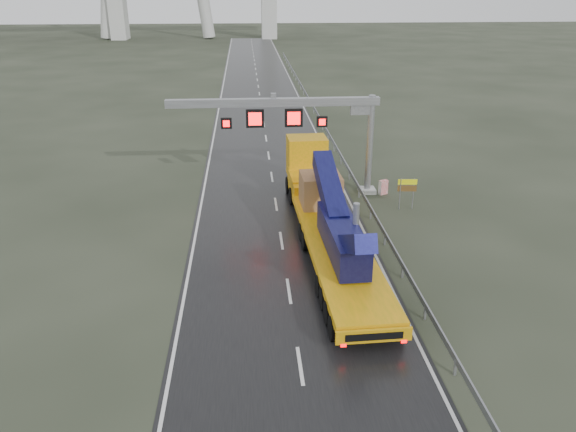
{
  "coord_description": "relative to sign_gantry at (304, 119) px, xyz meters",
  "views": [
    {
      "loc": [
        -1.9,
        -20.66,
        14.53
      ],
      "look_at": [
        0.12,
        6.25,
        3.2
      ],
      "focal_mm": 35.0,
      "sensor_mm": 36.0,
      "label": 1
    }
  ],
  "objects": [
    {
      "name": "exit_sign_pair",
      "position": [
        6.75,
        -3.52,
        -4.06
      ],
      "size": [
        1.29,
        0.16,
        2.21
      ],
      "rotation": [
        0.0,
        0.0,
        -0.08
      ],
      "color": "gray",
      "rests_on": "ground"
    },
    {
      "name": "heavy_haul_truck",
      "position": [
        0.58,
        -7.03,
        -3.67
      ],
      "size": [
        3.84,
        21.41,
        5.01
      ],
      "rotation": [
        0.0,
        0.0,
        0.03
      ],
      "color": "#FFA60E",
      "rests_on": "ground"
    },
    {
      "name": "striped_barrier",
      "position": [
        5.9,
        -0.46,
        -5.08
      ],
      "size": [
        0.71,
        0.56,
        1.06
      ],
      "primitive_type": "cube",
      "rotation": [
        0.0,
        0.0,
        0.42
      ],
      "color": "red",
      "rests_on": "ground"
    },
    {
      "name": "road",
      "position": [
        -2.1,
        22.01,
        -5.6
      ],
      "size": [
        11.0,
        200.0,
        0.02
      ],
      "primitive_type": "cube",
      "color": "black",
      "rests_on": "ground"
    },
    {
      "name": "sign_gantry",
      "position": [
        0.0,
        0.0,
        0.0
      ],
      "size": [
        14.9,
        1.2,
        7.42
      ],
      "color": "silver",
      "rests_on": "ground"
    },
    {
      "name": "ground",
      "position": [
        -2.1,
        -17.99,
        -5.61
      ],
      "size": [
        400.0,
        400.0,
        0.0
      ],
      "primitive_type": "plane",
      "color": "#272E20",
      "rests_on": "ground"
    },
    {
      "name": "guardrail",
      "position": [
        4.0,
        12.01,
        -4.91
      ],
      "size": [
        0.2,
        140.0,
        1.4
      ],
      "primitive_type": null,
      "color": "gray",
      "rests_on": "ground"
    }
  ]
}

